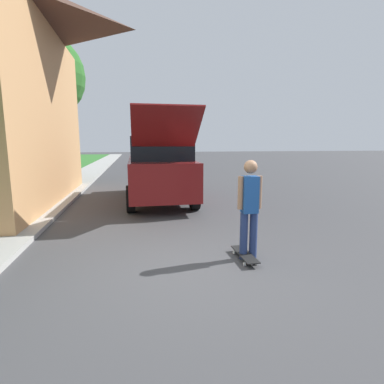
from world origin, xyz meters
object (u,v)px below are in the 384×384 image
(car_down_street, at_px, (156,158))
(lawn_tree_far, at_px, (41,76))
(suv_parked, at_px, (158,167))
(skateboard, at_px, (245,254))
(skateboarder, at_px, (249,205))

(car_down_street, bearing_deg, lawn_tree_far, -119.86)
(suv_parked, relative_size, car_down_street, 1.30)
(lawn_tree_far, distance_m, skateboard, 13.04)
(car_down_street, bearing_deg, suv_parked, -93.80)
(suv_parked, xyz_separation_m, skateboarder, (1.06, -5.42, -0.23))
(skateboarder, bearing_deg, lawn_tree_far, 118.82)
(lawn_tree_far, relative_size, skateboard, 8.06)
(lawn_tree_far, bearing_deg, skateboarder, -61.18)
(lawn_tree_far, distance_m, suv_parked, 8.00)
(car_down_street, xyz_separation_m, skateboard, (-0.02, -20.74, -0.62))
(suv_parked, distance_m, skateboarder, 5.53)
(skateboarder, height_order, skateboard, skateboarder)
(lawn_tree_far, xyz_separation_m, suv_parked, (4.78, -5.20, -3.76))
(skateboarder, bearing_deg, car_down_street, 90.14)
(skateboarder, bearing_deg, suv_parked, 101.11)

